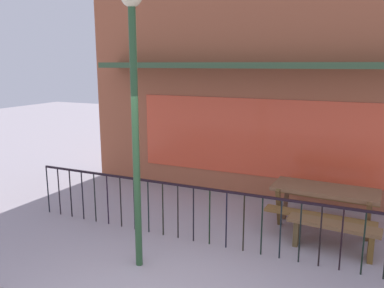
% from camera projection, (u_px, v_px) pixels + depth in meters
% --- Properties ---
extents(pub_storefront, '(8.25, 1.27, 5.72)m').
position_uv_depth(pub_storefront, '(259.00, 68.00, 8.38)').
color(pub_storefront, brown).
rests_on(pub_storefront, ground).
extents(patio_fence_front, '(6.95, 0.04, 0.97)m').
position_uv_depth(patio_fence_front, '(210.00, 206.00, 6.30)').
color(patio_fence_front, black).
rests_on(patio_fence_front, ground).
extents(picnic_table_left, '(1.87, 1.45, 0.79)m').
position_uv_depth(picnic_table_left, '(325.00, 197.00, 6.90)').
color(picnic_table_left, brown).
rests_on(picnic_table_left, ground).
extents(patio_bench, '(1.42, 0.45, 0.48)m').
position_uv_depth(patio_bench, '(333.00, 231.00, 6.11)').
color(patio_bench, brown).
rests_on(patio_bench, ground).
extents(street_lamp, '(0.28, 0.28, 3.93)m').
position_uv_depth(street_lamp, '(134.00, 91.00, 5.26)').
color(street_lamp, '#294F2C').
rests_on(street_lamp, ground).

